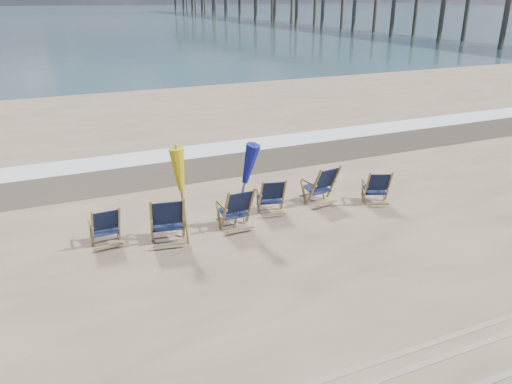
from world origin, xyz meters
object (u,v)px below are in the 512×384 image
(beach_chair_4, at_px, (334,183))
(umbrella_yellow, at_px, (182,175))
(beach_chair_0, at_px, (119,225))
(beach_chair_3, at_px, (284,196))
(beach_chair_1, at_px, (184,220))
(umbrella_blue, at_px, (242,166))
(beach_chair_2, at_px, (251,207))
(beach_chair_5, at_px, (389,188))

(beach_chair_4, distance_m, umbrella_yellow, 4.02)
(beach_chair_0, xyz_separation_m, beach_chair_3, (3.65, 0.01, 0.01))
(beach_chair_4, relative_size, umbrella_yellow, 0.52)
(beach_chair_3, distance_m, beach_chair_4, 1.41)
(beach_chair_1, height_order, umbrella_blue, umbrella_blue)
(beach_chair_3, relative_size, beach_chair_4, 0.91)
(beach_chair_1, bearing_deg, beach_chair_4, -160.77)
(beach_chair_1, relative_size, umbrella_blue, 0.57)
(beach_chair_0, relative_size, beach_chair_1, 0.82)
(beach_chair_4, bearing_deg, beach_chair_0, -6.17)
(beach_chair_0, xyz_separation_m, beach_chair_4, (5.05, 0.14, 0.06))
(beach_chair_0, bearing_deg, beach_chair_4, 179.25)
(beach_chair_0, distance_m, beach_chair_1, 1.28)
(beach_chair_2, xyz_separation_m, umbrella_yellow, (-1.47, -0.08, 0.97))
(beach_chair_3, bearing_deg, umbrella_blue, 28.94)
(beach_chair_2, distance_m, beach_chair_3, 1.05)
(beach_chair_4, height_order, umbrella_yellow, umbrella_yellow)
(beach_chair_3, distance_m, umbrella_blue, 1.53)
(beach_chair_5, distance_m, umbrella_yellow, 5.06)
(beach_chair_3, distance_m, beach_chair_5, 2.56)
(beach_chair_1, xyz_separation_m, beach_chair_2, (1.49, 0.12, -0.05))
(beach_chair_1, distance_m, umbrella_yellow, 0.92)
(beach_chair_0, relative_size, beach_chair_3, 0.98)
(beach_chair_3, bearing_deg, beach_chair_0, 12.99)
(beach_chair_1, height_order, beach_chair_4, beach_chair_1)
(beach_chair_5, distance_m, umbrella_blue, 3.77)
(umbrella_blue, bearing_deg, beach_chair_5, -3.33)
(beach_chair_2, relative_size, umbrella_blue, 0.53)
(beach_chair_2, height_order, umbrella_yellow, umbrella_yellow)
(umbrella_blue, bearing_deg, beach_chair_1, -172.33)
(beach_chair_2, distance_m, beach_chair_4, 2.44)
(beach_chair_3, xyz_separation_m, umbrella_blue, (-1.14, -0.33, 0.97))
(beach_chair_1, height_order, beach_chair_2, beach_chair_1)
(beach_chair_0, bearing_deg, beach_chair_2, 169.75)
(beach_chair_1, bearing_deg, beach_chair_0, -12.94)
(beach_chair_1, bearing_deg, umbrella_yellow, -105.02)
(beach_chair_1, height_order, beach_chair_3, beach_chair_1)
(beach_chair_3, xyz_separation_m, umbrella_yellow, (-2.45, -0.46, 1.01))
(umbrella_yellow, bearing_deg, beach_chair_5, -0.89)
(beach_chair_2, relative_size, beach_chair_5, 1.11)
(beach_chair_0, relative_size, beach_chair_5, 1.00)
(beach_chair_0, height_order, beach_chair_5, beach_chair_5)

